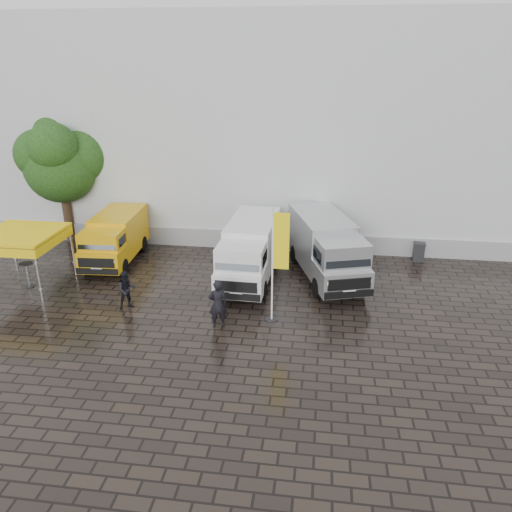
{
  "coord_description": "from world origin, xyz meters",
  "views": [
    {
      "loc": [
        2.21,
        -17.44,
        9.84
      ],
      "look_at": [
        -0.47,
        2.2,
        1.9
      ],
      "focal_mm": 35.0,
      "sensor_mm": 36.0,
      "label": 1
    }
  ],
  "objects": [
    {
      "name": "van_yellow",
      "position": [
        -8.09,
        5.14,
        1.21
      ],
      "size": [
        2.31,
        5.33,
        2.41
      ],
      "primitive_type": null,
      "rotation": [
        0.0,
        0.0,
        0.06
      ],
      "color": "#DFA20B",
      "rests_on": "ground"
    },
    {
      "name": "person_tent",
      "position": [
        -5.63,
        0.36,
        0.82
      ],
      "size": [
        1.01,
        0.97,
        1.65
      ],
      "primitive_type": "imported",
      "rotation": [
        0.0,
        0.0,
        0.6
      ],
      "color": "black",
      "rests_on": "ground"
    },
    {
      "name": "cocktail_table",
      "position": [
        -10.91,
        1.73,
        0.58
      ],
      "size": [
        0.6,
        0.6,
        1.16
      ],
      "primitive_type": "cylinder",
      "color": "black",
      "rests_on": "ground"
    },
    {
      "name": "tree",
      "position": [
        -12.05,
        7.98,
        4.52
      ],
      "size": [
        3.92,
        4.02,
        7.04
      ],
      "color": "black",
      "rests_on": "ground"
    },
    {
      "name": "hall_plinth",
      "position": [
        2.0,
        7.95,
        0.5
      ],
      "size": [
        44.0,
        0.15,
        1.0
      ],
      "primitive_type": "cube",
      "color": "gray",
      "rests_on": "ground"
    },
    {
      "name": "ground",
      "position": [
        0.0,
        0.0,
        0.0
      ],
      "size": [
        120.0,
        120.0,
        0.0
      ],
      "primitive_type": "plane",
      "color": "black",
      "rests_on": "ground"
    },
    {
      "name": "van_silver",
      "position": [
        2.52,
        4.7,
        1.42
      ],
      "size": [
        4.06,
        6.89,
        2.83
      ],
      "primitive_type": null,
      "rotation": [
        0.0,
        0.0,
        0.31
      ],
      "color": "#B2B4B7",
      "rests_on": "ground"
    },
    {
      "name": "person_front",
      "position": [
        -1.56,
        -0.67,
        0.98
      ],
      "size": [
        0.83,
        0.67,
        1.96
      ],
      "primitive_type": "imported",
      "rotation": [
        0.0,
        0.0,
        3.47
      ],
      "color": "black",
      "rests_on": "ground"
    },
    {
      "name": "wheelie_bin",
      "position": [
        7.31,
        7.43,
        0.48
      ],
      "size": [
        0.65,
        0.65,
        0.97
      ],
      "primitive_type": "cube",
      "rotation": [
        0.0,
        0.0,
        -0.12
      ],
      "color": "black",
      "rests_on": "ground"
    },
    {
      "name": "exhibition_hall",
      "position": [
        2.0,
        16.0,
        6.0
      ],
      "size": [
        44.0,
        16.0,
        12.0
      ],
      "primitive_type": "cube",
      "color": "silver",
      "rests_on": "ground"
    },
    {
      "name": "van_white",
      "position": [
        -1.0,
        3.93,
        1.35
      ],
      "size": [
        2.29,
        6.31,
        2.71
      ],
      "primitive_type": null,
      "rotation": [
        0.0,
        0.0,
        -0.03
      ],
      "color": "white",
      "rests_on": "ground"
    },
    {
      "name": "flagpole",
      "position": [
        0.63,
        0.15,
        2.59
      ],
      "size": [
        0.88,
        0.5,
        4.68
      ],
      "color": "black",
      "rests_on": "ground"
    },
    {
      "name": "canopy_tent",
      "position": [
        -11.02,
        1.82,
        2.44
      ],
      "size": [
        3.25,
        3.25,
        2.6
      ],
      "color": "silver",
      "rests_on": "ground"
    }
  ]
}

